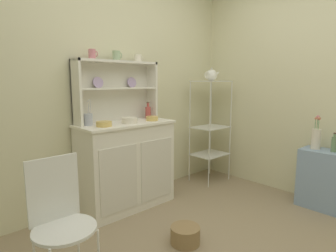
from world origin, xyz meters
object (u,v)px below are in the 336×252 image
cup_rose_0 (92,54)px  oil_bottle (334,144)px  floor_basket (185,235)px  flower_vase (316,138)px  side_shelf_blue (325,180)px  utensil_jar (88,119)px  bowl_mixing_large (104,124)px  jam_bottle (148,112)px  hutch_cabinet (126,164)px  hutch_shelf_unit (116,86)px  wire_chair (60,215)px  bakers_rack (210,121)px  porcelain_teapot (211,75)px

cup_rose_0 → oil_bottle: size_ratio=0.48×
floor_basket → oil_bottle: 1.72m
flower_vase → oil_bottle: size_ratio=1.81×
side_shelf_blue → flower_vase: (0.00, 0.12, 0.41)m
cup_rose_0 → flower_vase: 2.37m
utensil_jar → oil_bottle: 2.39m
bowl_mixing_large → utensil_jar: bearing=116.3°
side_shelf_blue → floor_basket: bearing=161.1°
cup_rose_0 → jam_bottle: (0.63, -0.04, -0.58)m
hutch_cabinet → cup_rose_0: bearing=155.5°
hutch_shelf_unit → jam_bottle: bearing=-11.9°
floor_basket → bowl_mixing_large: 1.19m
utensil_jar → flower_vase: utensil_jar is taller
wire_chair → jam_bottle: size_ratio=4.60×
utensil_jar → flower_vase: 2.28m
bakers_rack → cup_rose_0: 1.70m
oil_bottle → cup_rose_0: bearing=137.5°
utensil_jar → floor_basket: bearing=-72.6°
bowl_mixing_large → wire_chair: bearing=-135.4°
jam_bottle → utensil_jar: 0.72m
porcelain_teapot → side_shelf_blue: bearing=-80.9°
floor_basket → porcelain_teapot: bearing=32.0°
jam_bottle → flower_vase: size_ratio=0.53×
floor_basket → utensil_jar: 1.34m
floor_basket → hutch_cabinet: bearing=86.4°
bakers_rack → side_shelf_blue: 1.43m
floor_basket → oil_bottle: size_ratio=1.24×
bakers_rack → wire_chair: (-2.23, -0.69, -0.28)m
bakers_rack → flower_vase: (0.21, -1.20, -0.08)m
side_shelf_blue → jam_bottle: jam_bottle is taller
wire_chair → bowl_mixing_large: size_ratio=5.95×
cup_rose_0 → flower_vase: cup_rose_0 is taller
side_shelf_blue → bowl_mixing_large: 2.27m
bowl_mixing_large → oil_bottle: bearing=-38.5°
bakers_rack → oil_bottle: size_ratio=6.79×
flower_vase → utensil_jar: bearing=143.0°
flower_vase → floor_basket: bearing=165.2°
flower_vase → oil_bottle: (-0.00, -0.17, -0.03)m
bowl_mixing_large → oil_bottle: size_ratio=0.75×
bowl_mixing_large → oil_bottle: 2.23m
hutch_cabinet → flower_vase: (1.45, -1.29, 0.26)m
hutch_cabinet → oil_bottle: bearing=-45.1°
hutch_shelf_unit → bakers_rack: 1.34m
utensil_jar → flower_vase: bearing=-37.0°
wire_chair → bowl_mixing_large: bearing=62.0°
cup_rose_0 → bowl_mixing_large: 0.66m
bakers_rack → oil_bottle: (0.21, -1.37, -0.11)m
jam_bottle → oil_bottle: (1.09, -1.54, -0.27)m
oil_bottle → jam_bottle: bearing=125.3°
jam_bottle → porcelain_teapot: size_ratio=0.81×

